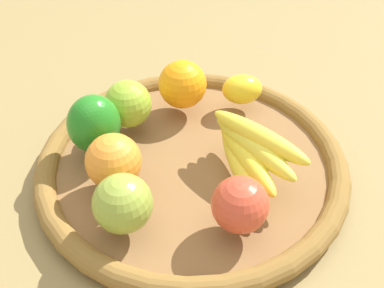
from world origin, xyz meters
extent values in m
plane|color=olive|center=(0.00, 0.00, 0.00)|extent=(2.40, 2.40, 0.00)
cylinder|color=brown|center=(0.00, 0.00, 0.01)|extent=(0.41, 0.41, 0.02)
torus|color=brown|center=(0.00, 0.00, 0.02)|extent=(0.43, 0.43, 0.03)
sphere|color=orange|center=(-0.07, -0.10, 0.07)|extent=(0.10, 0.10, 0.07)
ellipsoid|color=yellow|center=(-0.02, 0.07, 0.05)|extent=(0.10, 0.14, 0.03)
ellipsoid|color=yellow|center=(-0.03, 0.07, 0.06)|extent=(0.08, 0.15, 0.03)
ellipsoid|color=yellow|center=(-0.04, 0.07, 0.07)|extent=(0.05, 0.15, 0.03)
ellipsoid|color=yellow|center=(-0.05, 0.07, 0.09)|extent=(0.04, 0.15, 0.03)
sphere|color=#8DB32E|center=(0.02, -0.12, 0.07)|extent=(0.09, 0.09, 0.07)
sphere|color=orange|center=(0.11, -0.03, 0.07)|extent=(0.09, 0.09, 0.07)
sphere|color=#CF472E|center=(0.04, 0.13, 0.07)|extent=(0.10, 0.10, 0.07)
sphere|color=#8DA339|center=(0.14, 0.03, 0.07)|extent=(0.10, 0.10, 0.07)
ellipsoid|color=#227B1E|center=(0.09, -0.10, 0.08)|extent=(0.08, 0.08, 0.08)
ellipsoid|color=yellow|center=(-0.14, -0.04, 0.06)|extent=(0.08, 0.07, 0.05)
camera|label=1|loc=(0.34, 0.36, 0.49)|focal=45.33mm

